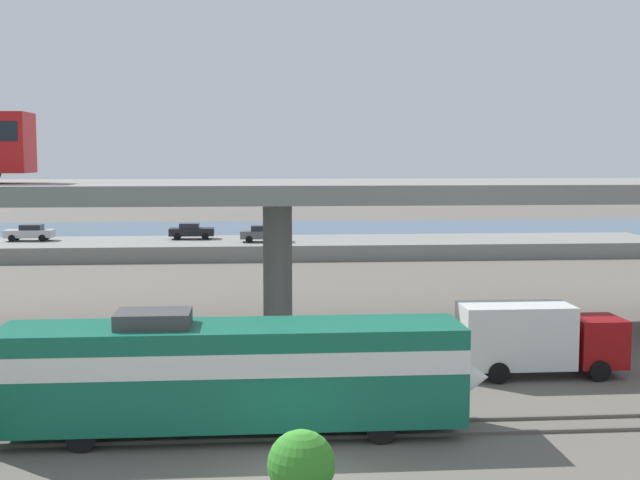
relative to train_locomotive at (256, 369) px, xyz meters
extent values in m
plane|color=#605B54|center=(1.22, -4.00, -2.19)|extent=(260.00, 260.00, 0.00)
cube|color=#59544C|center=(1.22, -0.72, -2.13)|extent=(110.00, 0.12, 0.12)
cube|color=#59544C|center=(1.22, 0.72, -2.13)|extent=(110.00, 0.12, 0.12)
cube|color=#14664C|center=(-0.75, 0.00, -0.11)|extent=(15.07, 3.00, 3.20)
cube|color=white|center=(-0.75, 0.00, 0.46)|extent=(15.07, 3.04, 0.77)
cone|color=white|center=(6.78, 0.00, -0.43)|extent=(2.06, 2.85, 2.85)
cube|color=black|center=(5.24, 0.00, 0.78)|extent=(2.06, 2.70, 1.02)
cube|color=#3F3F42|center=(-3.32, 0.00, 1.74)|extent=(2.40, 1.80, 0.50)
cylinder|color=black|center=(3.96, 1.35, -1.71)|extent=(0.96, 0.18, 0.96)
cylinder|color=black|center=(3.96, -1.35, -1.71)|extent=(0.96, 0.18, 0.96)
cylinder|color=black|center=(-5.46, 1.35, -1.71)|extent=(0.96, 0.18, 0.96)
cylinder|color=black|center=(-5.46, -1.35, -1.71)|extent=(0.96, 0.18, 0.96)
cube|color=gray|center=(1.22, 16.00, 5.22)|extent=(96.00, 11.67, 0.91)
cylinder|color=gray|center=(1.22, 16.00, 1.28)|extent=(1.50, 1.50, 6.95)
cube|color=black|center=(-10.78, 14.81, 7.97)|extent=(0.08, 2.30, 1.74)
cube|color=maroon|center=(14.31, 6.58, -0.75)|extent=(2.00, 2.30, 2.00)
cube|color=silver|center=(10.81, 6.58, -0.45)|extent=(4.60, 2.30, 2.60)
cylinder|color=black|center=(14.02, 7.67, -1.75)|extent=(0.88, 0.28, 0.88)
cylinder|color=black|center=(14.02, 5.49, -1.75)|extent=(0.88, 0.28, 0.88)
cylinder|color=black|center=(9.81, 7.67, -1.75)|extent=(0.88, 0.28, 0.88)
cylinder|color=black|center=(9.81, 5.49, -1.75)|extent=(0.88, 0.28, 0.88)
cube|color=gray|center=(1.22, 51.00, -1.50)|extent=(73.59, 10.49, 1.38)
cube|color=#B7B7BC|center=(-20.42, 52.28, -0.14)|extent=(4.33, 1.87, 0.70)
cube|color=#1E232B|center=(-20.20, 52.28, 0.45)|extent=(1.90, 1.64, 0.48)
cylinder|color=black|center=(-21.76, 51.39, -0.49)|extent=(0.64, 0.20, 0.64)
cylinder|color=black|center=(-21.76, 53.16, -0.49)|extent=(0.64, 0.20, 0.64)
cylinder|color=black|center=(-19.07, 51.39, -0.49)|extent=(0.64, 0.20, 0.64)
cylinder|color=black|center=(-19.07, 53.16, -0.49)|extent=(0.64, 0.20, 0.64)
cube|color=#515459|center=(1.02, 49.54, -0.14)|extent=(4.22, 1.79, 0.70)
cube|color=#1E232B|center=(0.81, 49.54, 0.45)|extent=(1.86, 1.57, 0.48)
cylinder|color=black|center=(2.33, 50.39, -0.49)|extent=(0.64, 0.20, 0.64)
cylinder|color=black|center=(2.33, 48.69, -0.49)|extent=(0.64, 0.20, 0.64)
cylinder|color=black|center=(-0.29, 50.39, -0.49)|extent=(0.64, 0.20, 0.64)
cylinder|color=black|center=(-0.29, 48.69, -0.49)|extent=(0.64, 0.20, 0.64)
cube|color=black|center=(-5.65, 52.76, -0.14)|extent=(4.15, 1.88, 0.70)
cube|color=#1E232B|center=(-5.86, 52.76, 0.45)|extent=(1.83, 1.65, 0.48)
cylinder|color=black|center=(-4.36, 53.65, -0.49)|extent=(0.64, 0.20, 0.64)
cylinder|color=black|center=(-4.36, 51.87, -0.49)|extent=(0.64, 0.20, 0.64)
cylinder|color=black|center=(-6.94, 53.65, -0.49)|extent=(0.64, 0.20, 0.64)
cylinder|color=black|center=(-6.94, 51.87, -0.49)|extent=(0.64, 0.20, 0.64)
cube|color=#385B7A|center=(1.22, 74.00, -2.19)|extent=(140.00, 36.00, 0.01)
sphere|color=#338427|center=(1.16, -5.40, -1.26)|extent=(1.86, 1.86, 1.86)
camera|label=1|loc=(-0.16, -27.60, 7.02)|focal=47.91mm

